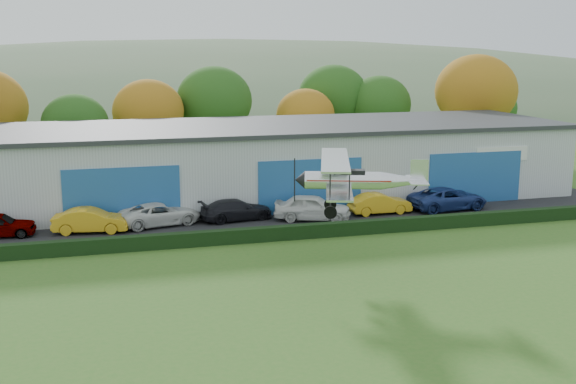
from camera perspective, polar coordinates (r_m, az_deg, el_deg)
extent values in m
plane|color=#346620|center=(24.99, 5.63, -13.83)|extent=(300.00, 300.00, 0.00)
cube|color=black|center=(44.79, -0.27, -2.15)|extent=(48.00, 9.00, 0.05)
cube|color=black|center=(40.22, 1.49, -3.21)|extent=(46.00, 0.60, 0.80)
cube|color=#B2B7BC|center=(51.43, -0.12, 2.48)|extent=(40.00, 12.00, 5.00)
cube|color=#2D3033|center=(51.07, -0.12, 5.41)|extent=(40.60, 12.60, 0.30)
cube|color=#23599B|center=(43.92, -13.31, -0.37)|extent=(7.00, 0.12, 3.60)
cube|color=#23599B|center=(45.83, 1.84, 0.44)|extent=(7.00, 0.12, 3.60)
cube|color=#23599B|center=(50.60, 14.95, 1.12)|extent=(7.00, 0.12, 3.60)
cylinder|color=#3D2614|center=(59.82, -16.72, 2.05)|extent=(0.36, 0.36, 2.45)
ellipsoid|color=#1E4C14|center=(59.37, -16.92, 5.35)|extent=(5.32, 5.32, 4.79)
cylinder|color=#3D2614|center=(61.88, -11.13, 2.80)|extent=(0.36, 0.36, 2.80)
ellipsoid|color=#935A12|center=(61.41, -11.28, 6.45)|extent=(6.08, 6.08, 5.47)
cylinder|color=#3D2614|center=(64.50, -5.94, 3.47)|extent=(0.36, 0.36, 3.15)
ellipsoid|color=#1E4C14|center=(64.02, -6.02, 7.42)|extent=(6.84, 6.84, 6.16)
cylinder|color=#3D2614|center=(64.38, 1.41, 3.20)|extent=(0.36, 0.36, 2.45)
ellipsoid|color=#935A12|center=(63.96, 1.43, 6.27)|extent=(5.32, 5.32, 4.79)
cylinder|color=#3D2614|center=(68.88, 7.34, 3.81)|extent=(0.36, 0.36, 2.80)
ellipsoid|color=#1E4C14|center=(68.45, 7.43, 7.09)|extent=(6.08, 6.08, 5.47)
cylinder|color=#3D2614|center=(68.79, 14.81, 3.80)|extent=(0.36, 0.36, 3.50)
ellipsoid|color=#935A12|center=(68.32, 15.03, 7.91)|extent=(7.60, 7.60, 6.84)
cylinder|color=#3D2614|center=(74.29, 15.95, 3.89)|extent=(0.36, 0.36, 2.45)
ellipsoid|color=#1E4C14|center=(73.93, 16.10, 6.55)|extent=(5.32, 5.32, 4.79)
cylinder|color=#3D2614|center=(69.31, 3.65, 4.08)|extent=(0.36, 0.36, 3.15)
ellipsoid|color=#1E4C14|center=(68.86, 3.70, 7.75)|extent=(6.84, 6.84, 6.16)
ellipsoid|color=#4C6642|center=(165.55, -5.17, 2.57)|extent=(320.00, 196.00, 56.00)
ellipsoid|color=#4C6642|center=(189.71, 16.18, 4.99)|extent=(240.00, 126.00, 36.00)
imported|color=gold|center=(42.77, -15.74, -2.24)|extent=(4.53, 2.14, 1.44)
imported|color=silver|center=(43.58, -10.34, -1.77)|extent=(5.32, 3.36, 1.37)
imported|color=black|center=(44.21, -4.23, -1.44)|extent=(4.80, 2.48, 1.33)
imported|color=silver|center=(44.07, 2.00, -1.26)|extent=(5.16, 3.54, 1.63)
imported|color=gold|center=(46.19, 7.47, -0.93)|extent=(4.11, 1.49, 1.35)
imported|color=navy|center=(48.16, 12.87, -0.52)|extent=(5.61, 3.06, 1.49)
cylinder|color=silver|center=(33.83, 4.47, 0.95)|extent=(3.73, 1.95, 0.86)
cone|color=silver|center=(34.02, 9.31, 0.89)|extent=(2.27, 1.48, 0.86)
cone|color=black|center=(33.84, 0.98, 0.99)|extent=(0.72, 0.97, 0.86)
cube|color=#A11606|center=(33.83, 4.95, 1.03)|extent=(4.10, 2.09, 0.06)
cube|color=black|center=(33.77, 5.29, 1.61)|extent=(1.27, 0.90, 0.24)
cube|color=silver|center=(33.88, 4.13, 0.48)|extent=(3.29, 6.93, 0.10)
cube|color=silver|center=(33.65, 3.84, 2.64)|extent=(3.50, 7.32, 0.10)
cylinder|color=black|center=(31.30, 3.44, 0.77)|extent=(0.07, 0.07, 1.25)
cylinder|color=black|center=(31.32, 5.02, 0.75)|extent=(0.07, 0.07, 1.25)
cylinder|color=black|center=(36.21, 3.40, 2.26)|extent=(0.07, 0.07, 1.25)
cylinder|color=black|center=(36.22, 4.76, 2.25)|extent=(0.07, 0.07, 1.25)
cylinder|color=black|center=(33.37, 3.84, 1.98)|extent=(0.12, 0.21, 0.71)
cylinder|color=black|center=(34.03, 3.83, 2.17)|extent=(0.12, 0.21, 0.71)
cylinder|color=black|center=(33.58, 3.48, -0.53)|extent=(0.27, 0.65, 1.17)
cylinder|color=black|center=(34.38, 3.47, -0.24)|extent=(0.27, 0.65, 1.17)
cylinder|color=black|center=(34.10, 3.46, -1.33)|extent=(0.63, 1.75, 0.07)
cylinder|color=black|center=(33.27, 3.47, -1.66)|extent=(0.62, 0.32, 0.61)
cylinder|color=black|center=(34.95, 3.45, -1.01)|extent=(0.62, 0.32, 0.61)
cylinder|color=black|center=(34.15, 10.41, 0.49)|extent=(0.35, 0.16, 0.40)
cube|color=silver|center=(34.10, 10.43, 0.96)|extent=(1.60, 2.64, 0.06)
cube|color=silver|center=(34.02, 10.62, 1.75)|extent=(0.84, 0.32, 1.05)
cube|color=black|center=(33.85, 0.54, 0.99)|extent=(0.09, 0.13, 2.11)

